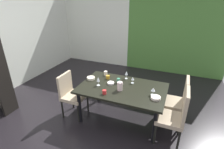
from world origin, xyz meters
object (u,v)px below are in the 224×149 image
object	(u,v)px
wine_glass_west	(133,79)
cup_right	(108,77)
wine_glass_near_window	(153,90)
cup_front	(106,73)
serving_bowl_near_shelf	(156,98)
serving_bowl_center	(111,83)
wine_glass_east	(98,80)
serving_bowl_left	(91,78)
cup_south	(104,92)
cup_rear	(118,81)
pitcher_north	(120,86)
chair_left_near	(71,93)
wine_glass_corner	(126,73)
dining_table	(122,91)
chair_right_far	(177,99)
chair_right_near	(176,115)

from	to	relation	value
wine_glass_west	cup_right	world-z (taller)	wine_glass_west
wine_glass_near_window	cup_front	size ratio (longest dim) A/B	1.54
serving_bowl_near_shelf	serving_bowl_center	world-z (taller)	serving_bowl_near_shelf
wine_glass_east	serving_bowl_left	xyz separation A→B (m)	(-0.26, 0.19, -0.10)
serving_bowl_center	cup_right	xyz separation A→B (m)	(-0.15, 0.20, 0.02)
cup_south	cup_right	world-z (taller)	cup_south
wine_glass_west	cup_rear	bearing A→B (deg)	-159.78
wine_glass_east	cup_front	xyz separation A→B (m)	(-0.06, 0.49, -0.08)
cup_rear	pitcher_north	xyz separation A→B (m)	(0.13, -0.27, 0.04)
chair_left_near	cup_south	distance (m)	0.84
wine_glass_corner	cup_right	distance (m)	0.40
wine_glass_east	cup_front	size ratio (longest dim) A/B	1.90
cup_south	pitcher_north	bearing A→B (deg)	47.68
dining_table	cup_right	world-z (taller)	cup_right
wine_glass_corner	cup_front	size ratio (longest dim) A/B	1.82
dining_table	cup_south	distance (m)	0.43
dining_table	wine_glass_west	size ratio (longest dim) A/B	12.31
serving_bowl_left	cup_right	xyz separation A→B (m)	(0.32, 0.16, 0.01)
serving_bowl_near_shelf	cup_south	distance (m)	0.90
chair_right_far	cup_right	bearing A→B (deg)	90.49
chair_left_near	serving_bowl_center	bearing A→B (deg)	112.57
wine_glass_east	pitcher_north	distance (m)	0.46
chair_right_far	cup_front	xyz separation A→B (m)	(-1.55, 0.13, 0.23)
cup_south	cup_right	bearing A→B (deg)	107.56
serving_bowl_center	cup_rear	size ratio (longest dim) A/B	1.38
chair_right_far	wine_glass_near_window	size ratio (longest dim) A/B	6.78
serving_bowl_near_shelf	cup_front	bearing A→B (deg)	154.64
cup_south	cup_rear	distance (m)	0.51
wine_glass_west	wine_glass_east	xyz separation A→B (m)	(-0.60, -0.35, 0.03)
serving_bowl_center	cup_south	world-z (taller)	cup_south
dining_table	cup_right	distance (m)	0.49
wine_glass_west	cup_front	xyz separation A→B (m)	(-0.66, 0.14, -0.05)
wine_glass_west	cup_right	distance (m)	0.55
serving_bowl_near_shelf	dining_table	bearing A→B (deg)	165.69
wine_glass_corner	serving_bowl_center	world-z (taller)	wine_glass_corner
chair_right_near	cup_rear	world-z (taller)	chair_right_near
chair_left_near	wine_glass_east	world-z (taller)	chair_left_near
wine_glass_corner	serving_bowl_center	bearing A→B (deg)	-121.70
chair_right_near	wine_glass_east	world-z (taller)	chair_right_near
chair_left_near	pitcher_north	size ratio (longest dim) A/B	5.43
chair_left_near	cup_front	size ratio (longest dim) A/B	9.74
dining_table	cup_south	xyz separation A→B (m)	(-0.22, -0.35, 0.12)
dining_table	serving_bowl_left	distance (m)	0.74
wine_glass_west	cup_front	world-z (taller)	wine_glass_west
serving_bowl_near_shelf	pitcher_north	world-z (taller)	pitcher_north
chair_left_near	cup_rear	distance (m)	1.01
cup_right	pitcher_north	world-z (taller)	pitcher_north
serving_bowl_near_shelf	serving_bowl_center	bearing A→B (deg)	166.51
wine_glass_near_window	wine_glass_west	size ratio (longest dim) A/B	1.08
wine_glass_corner	cup_right	bearing A→B (deg)	-157.46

